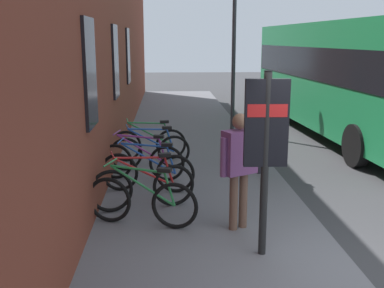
{
  "coord_description": "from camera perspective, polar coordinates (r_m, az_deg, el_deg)",
  "views": [
    {
      "loc": [
        -4.86,
        2.36,
        2.89
      ],
      "look_at": [
        2.23,
        1.96,
        1.26
      ],
      "focal_mm": 42.94,
      "sensor_mm": 36.0,
      "label": 1
    }
  ],
  "objects": [
    {
      "name": "ground",
      "position": [
        11.73,
        13.54,
        -1.71
      ],
      "size": [
        60.0,
        60.0,
        0.0
      ],
      "primitive_type": "plane",
      "color": "#38383A"
    },
    {
      "name": "bicycle_under_window",
      "position": [
        8.51,
        -5.54,
        -3.4
      ],
      "size": [
        0.48,
        1.76,
        0.97
      ],
      "color": "black",
      "rests_on": "sidewalk_pavement"
    },
    {
      "name": "pedestrian_near_bus",
      "position": [
        6.7,
        5.91,
        -1.93
      ],
      "size": [
        0.45,
        0.59,
        1.74
      ],
      "color": "brown",
      "rests_on": "sidewalk_pavement"
    },
    {
      "name": "bicycle_by_door",
      "position": [
        9.98,
        -5.17,
        -0.93
      ],
      "size": [
        0.5,
        1.75,
        0.97
      ],
      "color": "black",
      "rests_on": "sidewalk_pavement"
    },
    {
      "name": "bicycle_nearest_sign",
      "position": [
        7.0,
        -6.27,
        -7.05
      ],
      "size": [
        0.66,
        1.71,
        0.97
      ],
      "color": "black",
      "rests_on": "sidewalk_pavement"
    },
    {
      "name": "city_bus",
      "position": [
        14.5,
        18.7,
        8.41
      ],
      "size": [
        10.61,
        3.06,
        3.35
      ],
      "color": "#1E8C4C",
      "rests_on": "ground"
    },
    {
      "name": "bicycle_leaning_wall",
      "position": [
        9.23,
        -6.32,
        -2.12
      ],
      "size": [
        0.52,
        1.75,
        0.97
      ],
      "color": "black",
      "rests_on": "sidewalk_pavement"
    },
    {
      "name": "pedestrian_crossing_street",
      "position": [
        9.66,
        8.82,
        1.82
      ],
      "size": [
        0.43,
        0.5,
        1.53
      ],
      "color": "#26262D",
      "rests_on": "sidewalk_pavement"
    },
    {
      "name": "street_lamp",
      "position": [
        14.26,
        5.25,
        13.56
      ],
      "size": [
        0.28,
        0.28,
        4.94
      ],
      "color": "#333338",
      "rests_on": "sidewalk_pavement"
    },
    {
      "name": "bicycle_far_end",
      "position": [
        10.71,
        -5.36,
        0.01
      ],
      "size": [
        0.48,
        1.76,
        0.97
      ],
      "color": "black",
      "rests_on": "sidewalk_pavement"
    },
    {
      "name": "bicycle_end_of_row",
      "position": [
        7.66,
        -6.06,
        -5.26
      ],
      "size": [
        0.58,
        1.74,
        0.97
      ],
      "color": "black",
      "rests_on": "sidewalk_pavement"
    },
    {
      "name": "sidewalk_pavement",
      "position": [
        13.19,
        -0.48,
        0.53
      ],
      "size": [
        24.0,
        3.5,
        0.12
      ],
      "primitive_type": "cube",
      "color": "slate",
      "rests_on": "ground"
    },
    {
      "name": "transit_info_sign",
      "position": [
        5.79,
        9.18,
        1.08
      ],
      "size": [
        0.11,
        0.55,
        2.4
      ],
      "color": "black",
      "rests_on": "sidewalk_pavement"
    }
  ]
}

